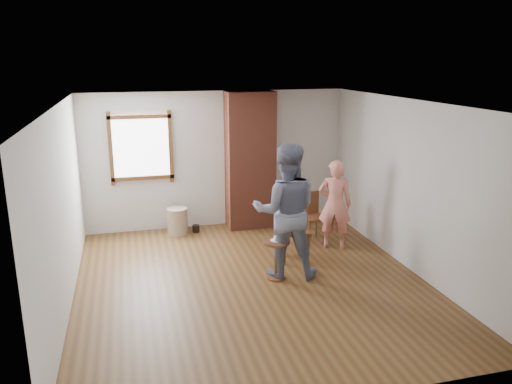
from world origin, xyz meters
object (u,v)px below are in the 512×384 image
stoneware_crock (177,221)px  dining_chair_left (295,226)px  dining_chair_right (311,214)px  side_table (276,253)px  person_pink (335,204)px  man (286,211)px

stoneware_crock → dining_chair_left: size_ratio=0.49×
dining_chair_right → dining_chair_left: bearing=-135.9°
stoneware_crock → dining_chair_right: (2.30, -0.92, 0.24)m
side_table → person_pink: size_ratio=0.39×
person_pink → dining_chair_right: bearing=-34.7°
dining_chair_left → man: size_ratio=0.49×
stoneware_crock → person_pink: 2.95m
dining_chair_right → side_table: 1.80m
stoneware_crock → man: (1.38, -2.26, 0.76)m
person_pink → dining_chair_left: bearing=46.1°
dining_chair_left → dining_chair_right: dining_chair_left is taller
side_table → stoneware_crock: bearing=117.3°
stoneware_crock → side_table: (1.21, -2.35, 0.16)m
stoneware_crock → side_table: bearing=-62.7°
side_table → dining_chair_right: bearing=52.8°
dining_chair_right → side_table: bearing=-135.6°
dining_chair_right → man: 1.71m
man → side_table: bearing=42.3°
dining_chair_right → side_table: size_ratio=1.45×
dining_chair_right → man: man is taller
dining_chair_right → man: bearing=-132.9°
stoneware_crock → person_pink: (2.55, -1.38, 0.53)m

